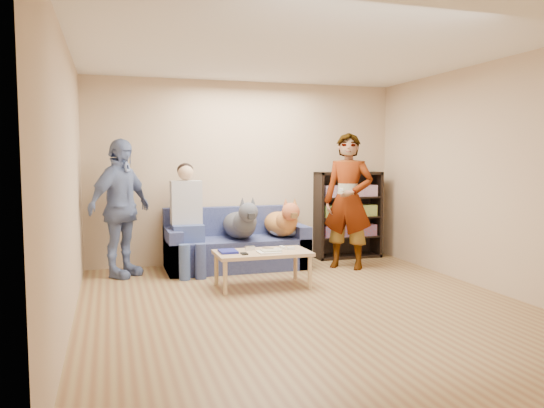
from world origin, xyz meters
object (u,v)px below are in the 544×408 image
object	(u,v)px
person_standing_right	(348,201)
notebook_blue	(228,251)
sofa	(236,247)
person_seated	(187,214)
coffee_table	(262,255)
camera_silver	(250,248)
bookshelf	(348,213)
person_standing_left	(120,208)
dog_gray	(241,223)
dog_tan	(282,222)

from	to	relation	value
person_standing_right	notebook_blue	size ratio (longest dim) A/B	7.11
notebook_blue	sofa	distance (m)	1.17
person_seated	coffee_table	distance (m)	1.32
notebook_blue	person_seated	distance (m)	1.09
camera_silver	bookshelf	size ratio (longest dim) A/B	0.08
bookshelf	coffee_table	bearing A→B (deg)	-141.46
person_standing_left	person_seated	distance (m)	0.85
camera_silver	dog_gray	world-z (taller)	dog_gray
person_standing_left	sofa	xyz separation A→B (m)	(1.52, 0.11, -0.60)
person_standing_left	person_seated	size ratio (longest dim) A/B	1.19
bookshelf	person_standing_left	bearing A→B (deg)	-174.02
person_standing_left	dog_tan	world-z (taller)	person_standing_left
camera_silver	coffee_table	world-z (taller)	camera_silver
person_standing_left	dog_gray	xyz separation A→B (m)	(1.55, -0.06, -0.24)
person_seated	person_standing_left	bearing A→B (deg)	179.16
person_standing_left	dog_tan	distance (m)	2.16
person_standing_left	person_seated	world-z (taller)	person_standing_left
sofa	dog_gray	distance (m)	0.40
dog_gray	coffee_table	world-z (taller)	dog_gray
person_standing_right	person_seated	xyz separation A→B (m)	(-2.14, 0.35, -0.15)
notebook_blue	dog_tan	size ratio (longest dim) A/B	0.23
sofa	coffee_table	world-z (taller)	sofa
coffee_table	sofa	bearing A→B (deg)	92.56
sofa	notebook_blue	bearing A→B (deg)	-107.44
person_seated	coffee_table	world-z (taller)	person_seated
dog_gray	person_standing_left	bearing A→B (deg)	177.71
sofa	person_seated	bearing A→B (deg)	-169.40
sofa	coffee_table	xyz separation A→B (m)	(0.05, -1.16, 0.09)
person_standing_left	dog_tan	xyz separation A→B (m)	(2.15, -0.04, -0.25)
dog_gray	dog_tan	bearing A→B (deg)	2.22
notebook_blue	dog_gray	world-z (taller)	dog_gray
notebook_blue	sofa	size ratio (longest dim) A/B	0.14
person_standing_left	dog_gray	size ratio (longest dim) A/B	1.41
person_standing_right	dog_tan	distance (m)	0.95
notebook_blue	sofa	xyz separation A→B (m)	(0.35, 1.11, -0.15)
sofa	dog_tan	xyz separation A→B (m)	(0.62, -0.15, 0.35)
sofa	bookshelf	xyz separation A→B (m)	(1.80, 0.23, 0.40)
notebook_blue	dog_gray	bearing A→B (deg)	67.72
notebook_blue	person_seated	bearing A→B (deg)	108.49
sofa	dog_gray	world-z (taller)	dog_gray
dog_gray	bookshelf	distance (m)	1.81
notebook_blue	dog_gray	size ratio (longest dim) A/B	0.21
camera_silver	sofa	world-z (taller)	sofa
person_standing_right	coffee_table	distance (m)	1.66
dog_tan	notebook_blue	bearing A→B (deg)	-135.52
bookshelf	person_standing_right	bearing A→B (deg)	-115.05
person_standing_right	coffee_table	bearing A→B (deg)	-114.25
coffee_table	person_seated	bearing A→B (deg)	125.22
person_seated	bookshelf	size ratio (longest dim) A/B	1.13
sofa	person_seated	world-z (taller)	person_seated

